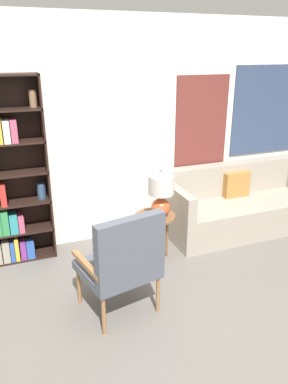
{
  "coord_description": "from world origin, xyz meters",
  "views": [
    {
      "loc": [
        -1.3,
        -2.29,
        2.3
      ],
      "look_at": [
        0.02,
        1.13,
        0.9
      ],
      "focal_mm": 35.0,
      "sensor_mm": 36.0,
      "label": 1
    }
  ],
  "objects_px": {
    "bookshelf": "(4,182)",
    "couch": "(239,206)",
    "table_lamp": "(161,193)",
    "side_table": "(155,220)",
    "armchair": "(124,259)"
  },
  "relations": [
    {
      "from": "bookshelf",
      "to": "couch",
      "type": "height_order",
      "value": "bookshelf"
    },
    {
      "from": "bookshelf",
      "to": "table_lamp",
      "type": "distance_m",
      "value": 1.72
    },
    {
      "from": "couch",
      "to": "table_lamp",
      "type": "height_order",
      "value": "table_lamp"
    },
    {
      "from": "bookshelf",
      "to": "couch",
      "type": "xyz_separation_m",
      "value": [
        2.92,
        -0.25,
        -0.64
      ]
    },
    {
      "from": "couch",
      "to": "table_lamp",
      "type": "bearing_deg",
      "value": -166.4
    },
    {
      "from": "side_table",
      "to": "couch",
      "type": "bearing_deg",
      "value": 11.83
    },
    {
      "from": "armchair",
      "to": "table_lamp",
      "type": "height_order",
      "value": "armchair"
    },
    {
      "from": "couch",
      "to": "bookshelf",
      "type": "bearing_deg",
      "value": 175.15
    },
    {
      "from": "armchair",
      "to": "bookshelf",
      "type": "bearing_deg",
      "value": 122.4
    },
    {
      "from": "armchair",
      "to": "side_table",
      "type": "bearing_deg",
      "value": 52.72
    },
    {
      "from": "armchair",
      "to": "couch",
      "type": "xyz_separation_m",
      "value": [
        2.02,
        1.16,
        -0.26
      ]
    },
    {
      "from": "couch",
      "to": "table_lamp",
      "type": "distance_m",
      "value": 1.42
    },
    {
      "from": "bookshelf",
      "to": "side_table",
      "type": "relative_size",
      "value": 3.98
    },
    {
      "from": "bookshelf",
      "to": "couch",
      "type": "bearing_deg",
      "value": -4.85
    },
    {
      "from": "side_table",
      "to": "table_lamp",
      "type": "xyz_separation_m",
      "value": [
        0.06,
        -0.03,
        0.34
      ]
    }
  ]
}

